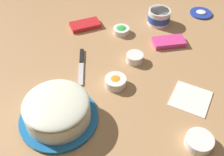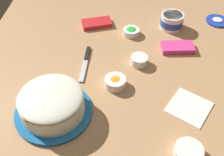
{
  "view_description": "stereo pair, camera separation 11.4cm",
  "coord_description": "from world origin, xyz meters",
  "px_view_note": "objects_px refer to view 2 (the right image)",
  "views": [
    {
      "loc": [
        0.17,
        0.89,
        0.85
      ],
      "look_at": [
        0.12,
        0.09,
        0.04
      ],
      "focal_mm": 43.58,
      "sensor_mm": 36.0,
      "label": 1
    },
    {
      "loc": [
        0.06,
        0.89,
        0.85
      ],
      "look_at": [
        0.12,
        0.09,
        0.04
      ],
      "focal_mm": 43.58,
      "sensor_mm": 36.0,
      "label": 2
    }
  ],
  "objects_px": {
    "frosted_cake": "(52,104)",
    "frosting_tub": "(172,21)",
    "sprinkle_bowl_rainbow": "(188,152)",
    "spreading_knife": "(86,60)",
    "candy_box_lower": "(97,23)",
    "sprinkle_bowl_pink": "(139,60)",
    "candy_box_upper": "(178,47)",
    "paper_napkin": "(189,107)",
    "frosting_tub_lid": "(217,21)",
    "sprinkle_bowl_orange": "(115,82)",
    "sprinkle_bowl_green": "(131,31)"
  },
  "relations": [
    {
      "from": "sprinkle_bowl_orange",
      "to": "sprinkle_bowl_pink",
      "type": "height_order",
      "value": "sprinkle_bowl_orange"
    },
    {
      "from": "sprinkle_bowl_green",
      "to": "candy_box_upper",
      "type": "relative_size",
      "value": 0.54
    },
    {
      "from": "sprinkle_bowl_orange",
      "to": "candy_box_upper",
      "type": "bearing_deg",
      "value": -137.62
    },
    {
      "from": "sprinkle_bowl_green",
      "to": "spreading_knife",
      "type": "bearing_deg",
      "value": 47.69
    },
    {
      "from": "frosting_tub",
      "to": "sprinkle_bowl_pink",
      "type": "bearing_deg",
      "value": 60.84
    },
    {
      "from": "frosting_tub",
      "to": "frosting_tub_lid",
      "type": "xyz_separation_m",
      "value": [
        -0.26,
        -0.07,
        -0.03
      ]
    },
    {
      "from": "frosted_cake",
      "to": "spreading_knife",
      "type": "xyz_separation_m",
      "value": [
        -0.08,
        -0.31,
        -0.05
      ]
    },
    {
      "from": "frosted_cake",
      "to": "sprinkle_bowl_rainbow",
      "type": "bearing_deg",
      "value": 163.97
    },
    {
      "from": "frosting_tub_lid",
      "to": "sprinkle_bowl_pink",
      "type": "height_order",
      "value": "sprinkle_bowl_pink"
    },
    {
      "from": "sprinkle_bowl_orange",
      "to": "candy_box_lower",
      "type": "bearing_deg",
      "value": -73.79
    },
    {
      "from": "sprinkle_bowl_green",
      "to": "candy_box_lower",
      "type": "height_order",
      "value": "sprinkle_bowl_green"
    },
    {
      "from": "paper_napkin",
      "to": "sprinkle_bowl_rainbow",
      "type": "bearing_deg",
      "value": 81.37
    },
    {
      "from": "frosting_tub_lid",
      "to": "candy_box_upper",
      "type": "height_order",
      "value": "candy_box_upper"
    },
    {
      "from": "paper_napkin",
      "to": "frosted_cake",
      "type": "bearing_deg",
      "value": 7.08
    },
    {
      "from": "candy_box_lower",
      "to": "candy_box_upper",
      "type": "relative_size",
      "value": 1.0
    },
    {
      "from": "frosting_tub_lid",
      "to": "sprinkle_bowl_pink",
      "type": "distance_m",
      "value": 0.57
    },
    {
      "from": "frosting_tub_lid",
      "to": "candy_box_lower",
      "type": "height_order",
      "value": "candy_box_lower"
    },
    {
      "from": "sprinkle_bowl_rainbow",
      "to": "sprinkle_bowl_orange",
      "type": "height_order",
      "value": "sprinkle_bowl_orange"
    },
    {
      "from": "sprinkle_bowl_orange",
      "to": "sprinkle_bowl_green",
      "type": "height_order",
      "value": "sprinkle_bowl_orange"
    },
    {
      "from": "frosted_cake",
      "to": "candy_box_upper",
      "type": "xyz_separation_m",
      "value": [
        -0.52,
        -0.43,
        -0.04
      ]
    },
    {
      "from": "frosting_tub_lid",
      "to": "sprinkle_bowl_green",
      "type": "xyz_separation_m",
      "value": [
        0.47,
        0.15,
        0.01
      ]
    },
    {
      "from": "sprinkle_bowl_rainbow",
      "to": "paper_napkin",
      "type": "xyz_separation_m",
      "value": [
        -0.03,
        -0.21,
        -0.02
      ]
    },
    {
      "from": "frosting_tub_lid",
      "to": "spreading_knife",
      "type": "distance_m",
      "value": 0.78
    },
    {
      "from": "frosted_cake",
      "to": "paper_napkin",
      "type": "xyz_separation_m",
      "value": [
        -0.53,
        -0.07,
        -0.05
      ]
    },
    {
      "from": "frosting_tub_lid",
      "to": "sprinkle_bowl_rainbow",
      "type": "relative_size",
      "value": 1.24
    },
    {
      "from": "frosting_tub_lid",
      "to": "sprinkle_bowl_rainbow",
      "type": "bearing_deg",
      "value": 72.42
    },
    {
      "from": "sprinkle_bowl_orange",
      "to": "candy_box_lower",
      "type": "relative_size",
      "value": 0.59
    },
    {
      "from": "frosting_tub",
      "to": "sprinkle_bowl_rainbow",
      "type": "xyz_separation_m",
      "value": [
        0.0,
        0.76,
        -0.02
      ]
    },
    {
      "from": "sprinkle_bowl_pink",
      "to": "paper_napkin",
      "type": "relative_size",
      "value": 0.53
    },
    {
      "from": "frosted_cake",
      "to": "frosting_tub",
      "type": "distance_m",
      "value": 0.79
    },
    {
      "from": "frosted_cake",
      "to": "sprinkle_bowl_rainbow",
      "type": "height_order",
      "value": "frosted_cake"
    },
    {
      "from": "sprinkle_bowl_pink",
      "to": "paper_napkin",
      "type": "xyz_separation_m",
      "value": [
        -0.2,
        0.25,
        -0.02
      ]
    },
    {
      "from": "frosting_tub_lid",
      "to": "sprinkle_bowl_orange",
      "type": "bearing_deg",
      "value": 44.5
    },
    {
      "from": "frosting_tub_lid",
      "to": "candy_box_lower",
      "type": "distance_m",
      "value": 0.66
    },
    {
      "from": "frosted_cake",
      "to": "frosting_tub_lid",
      "type": "relative_size",
      "value": 2.42
    },
    {
      "from": "frosting_tub_lid",
      "to": "sprinkle_bowl_orange",
      "type": "height_order",
      "value": "sprinkle_bowl_orange"
    },
    {
      "from": "spreading_knife",
      "to": "candy_box_lower",
      "type": "distance_m",
      "value": 0.3
    },
    {
      "from": "sprinkle_bowl_pink",
      "to": "paper_napkin",
      "type": "height_order",
      "value": "sprinkle_bowl_pink"
    },
    {
      "from": "spreading_knife",
      "to": "sprinkle_bowl_pink",
      "type": "xyz_separation_m",
      "value": [
        -0.25,
        -0.0,
        0.02
      ]
    },
    {
      "from": "frosting_tub",
      "to": "sprinkle_bowl_rainbow",
      "type": "relative_size",
      "value": 1.21
    },
    {
      "from": "frosted_cake",
      "to": "candy_box_lower",
      "type": "distance_m",
      "value": 0.61
    },
    {
      "from": "sprinkle_bowl_pink",
      "to": "sprinkle_bowl_orange",
      "type": "bearing_deg",
      "value": 55.43
    },
    {
      "from": "sprinkle_bowl_rainbow",
      "to": "sprinkle_bowl_orange",
      "type": "xyz_separation_m",
      "value": [
        0.27,
        -0.31,
        0.0
      ]
    },
    {
      "from": "sprinkle_bowl_green",
      "to": "sprinkle_bowl_orange",
      "type": "bearing_deg",
      "value": 80.92
    },
    {
      "from": "sprinkle_bowl_orange",
      "to": "candy_box_upper",
      "type": "xyz_separation_m",
      "value": [
        -0.29,
        -0.26,
        -0.01
      ]
    },
    {
      "from": "candy_box_lower",
      "to": "sprinkle_bowl_pink",
      "type": "bearing_deg",
      "value": 110.61
    },
    {
      "from": "frosting_tub_lid",
      "to": "sprinkle_bowl_rainbow",
      "type": "distance_m",
      "value": 0.87
    },
    {
      "from": "frosted_cake",
      "to": "sprinkle_bowl_rainbow",
      "type": "xyz_separation_m",
      "value": [
        -0.5,
        0.14,
        -0.03
      ]
    },
    {
      "from": "sprinkle_bowl_pink",
      "to": "sprinkle_bowl_green",
      "type": "height_order",
      "value": "sprinkle_bowl_pink"
    },
    {
      "from": "frosted_cake",
      "to": "sprinkle_bowl_pink",
      "type": "xyz_separation_m",
      "value": [
        -0.33,
        -0.31,
        -0.03
      ]
    }
  ]
}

